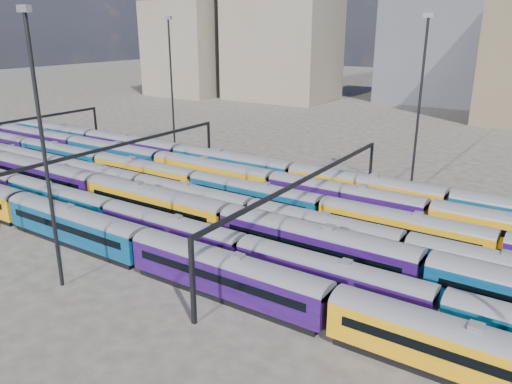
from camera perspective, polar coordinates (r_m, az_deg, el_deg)
The scene contains 14 objects.
ground at distance 63.56m, azimuth -2.37°, elevation -3.70°, with size 500.00×500.00×0.00m, color #3B3732.
rake_0 at distance 41.50m, azimuth 8.68°, elevation -12.54°, with size 127.30×3.10×5.23m.
rake_1 at distance 50.83m, azimuth -1.60°, elevation -6.52°, with size 116.28×2.84×4.77m.
rake_2 at distance 72.49m, azimuth -17.86°, elevation 0.67°, with size 134.64×3.28×5.54m.
rake_3 at distance 61.39m, azimuth -0.58°, elevation -2.04°, with size 114.24×2.79×4.68m.
rake_4 at distance 72.64m, azimuth -6.98°, elevation 1.23°, with size 121.01×2.95×4.97m.
rake_5 at distance 76.78m, azimuth -5.07°, elevation 2.41°, with size 152.26×3.18×5.36m.
rake_6 at distance 74.73m, azimuth 4.13°, elevation 2.06°, with size 134.77×3.28×5.55m.
gantry_0 at distance 98.52m, azimuth -26.98°, elevation 6.43°, with size 0.35×40.35×8.03m.
gantry_1 at distance 74.42m, azimuth -15.11°, elevation 4.48°, with size 0.35×40.35×8.03m.
gantry_2 at distance 56.31m, azimuth 5.85°, elevation 0.60°, with size 0.35×40.35×8.03m.
mast_1 at distance 95.48m, azimuth -9.64°, elevation 12.21°, with size 1.40×0.50×25.60m.
mast_2 at distance 48.15m, azimuth -23.17°, elevation 4.98°, with size 1.40×0.50×25.60m.
mast_3 at distance 74.98m, azimuth 18.22°, elevation 9.90°, with size 1.40×0.50×25.60m.
Camera 1 is at (34.46, -47.72, 23.99)m, focal length 35.00 mm.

